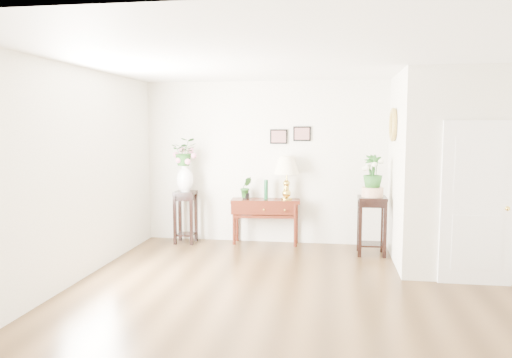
% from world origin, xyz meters
% --- Properties ---
extents(floor, '(6.00, 5.50, 0.02)m').
position_xyz_m(floor, '(0.00, 0.00, 0.00)').
color(floor, brown).
rests_on(floor, ground).
extents(ceiling, '(6.00, 5.50, 0.02)m').
position_xyz_m(ceiling, '(0.00, 0.00, 2.80)').
color(ceiling, white).
rests_on(ceiling, ground).
extents(wall_back, '(6.00, 0.02, 2.80)m').
position_xyz_m(wall_back, '(0.00, 2.75, 1.40)').
color(wall_back, white).
rests_on(wall_back, ground).
extents(wall_front, '(6.00, 0.02, 2.80)m').
position_xyz_m(wall_front, '(0.00, -2.75, 1.40)').
color(wall_front, white).
rests_on(wall_front, ground).
extents(wall_left, '(0.02, 5.50, 2.80)m').
position_xyz_m(wall_left, '(-3.00, 0.00, 1.40)').
color(wall_left, white).
rests_on(wall_left, ground).
extents(partition, '(1.80, 1.95, 2.80)m').
position_xyz_m(partition, '(2.10, 1.77, 1.40)').
color(partition, white).
rests_on(partition, floor).
extents(door, '(0.90, 0.05, 2.10)m').
position_xyz_m(door, '(2.10, 0.78, 1.05)').
color(door, white).
rests_on(door, floor).
extents(art_print_left, '(0.30, 0.02, 0.25)m').
position_xyz_m(art_print_left, '(-0.65, 2.73, 1.85)').
color(art_print_left, black).
rests_on(art_print_left, wall_back).
extents(art_print_right, '(0.30, 0.02, 0.25)m').
position_xyz_m(art_print_right, '(-0.25, 2.73, 1.90)').
color(art_print_right, black).
rests_on(art_print_right, wall_back).
extents(wall_ornament, '(0.07, 0.51, 0.51)m').
position_xyz_m(wall_ornament, '(1.16, 1.90, 2.05)').
color(wall_ornament, gold).
rests_on(wall_ornament, partition).
extents(console_table, '(1.20, 0.50, 0.78)m').
position_xyz_m(console_table, '(-0.86, 2.57, 0.39)').
color(console_table, '#340C07').
rests_on(console_table, floor).
extents(table_lamp, '(0.55, 0.55, 0.75)m').
position_xyz_m(table_lamp, '(-0.50, 2.57, 1.13)').
color(table_lamp, gold).
rests_on(table_lamp, console_table).
extents(green_vase, '(0.07, 0.07, 0.34)m').
position_xyz_m(green_vase, '(-0.85, 2.57, 0.95)').
color(green_vase, '#104723').
rests_on(green_vase, console_table).
extents(potted_plant, '(0.24, 0.22, 0.36)m').
position_xyz_m(potted_plant, '(-1.20, 2.57, 0.96)').
color(potted_plant, '#1F531B').
rests_on(potted_plant, console_table).
extents(plant_stand_a, '(0.35, 0.35, 0.91)m').
position_xyz_m(plant_stand_a, '(-2.24, 2.43, 0.45)').
color(plant_stand_a, black).
rests_on(plant_stand_a, floor).
extents(porcelain_vase, '(0.31, 0.31, 0.50)m').
position_xyz_m(porcelain_vase, '(-2.24, 2.43, 1.13)').
color(porcelain_vase, white).
rests_on(porcelain_vase, plant_stand_a).
extents(lily_arrangement, '(0.49, 0.45, 0.48)m').
position_xyz_m(lily_arrangement, '(-2.24, 2.43, 1.55)').
color(lily_arrangement, '#1F531B').
rests_on(lily_arrangement, porcelain_vase).
extents(plant_stand_b, '(0.44, 0.44, 0.92)m').
position_xyz_m(plant_stand_b, '(0.90, 2.12, 0.46)').
color(plant_stand_b, black).
rests_on(plant_stand_b, floor).
extents(ceramic_bowl, '(0.41, 0.41, 0.15)m').
position_xyz_m(ceramic_bowl, '(0.90, 2.12, 1.00)').
color(ceramic_bowl, beige).
rests_on(ceramic_bowl, plant_stand_b).
extents(narcissus, '(0.37, 0.37, 0.54)m').
position_xyz_m(narcissus, '(0.90, 2.12, 1.31)').
color(narcissus, '#1F531B').
rests_on(narcissus, ceramic_bowl).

